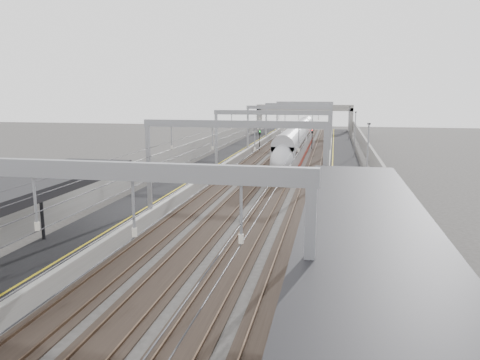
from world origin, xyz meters
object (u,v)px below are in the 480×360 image
at_px(overbridge, 304,112).
at_px(bench, 382,348).
at_px(signal_green, 260,136).
at_px(train, 297,145).

xyz_separation_m(overbridge, bench, (8.53, -95.53, -3.76)).
bearing_deg(overbridge, bench, -84.90).
height_order(bench, signal_green, signal_green).
distance_m(overbridge, signal_green, 33.66).
relative_size(train, signal_green, 13.42).
distance_m(overbridge, train, 40.83).
bearing_deg(train, bench, -82.69).
height_order(train, bench, train).
height_order(overbridge, bench, overbridge).
distance_m(train, bench, 55.32).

